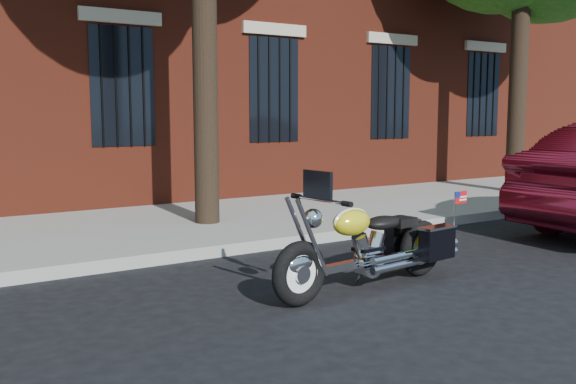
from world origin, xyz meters
TOP-DOWN VIEW (x-y plane):
  - ground at (0.00, 0.00)m, footprint 120.00×120.00m
  - curb at (0.00, 1.38)m, footprint 40.00×0.16m
  - sidewalk at (0.00, 3.26)m, footprint 40.00×3.60m
  - motorcycle at (0.57, -0.79)m, footprint 2.47×0.86m

SIDE VIEW (x-z plane):
  - ground at x=0.00m, z-range 0.00..0.00m
  - curb at x=0.00m, z-range 0.00..0.15m
  - sidewalk at x=0.00m, z-range 0.00..0.15m
  - motorcycle at x=0.57m, z-range -0.20..1.03m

